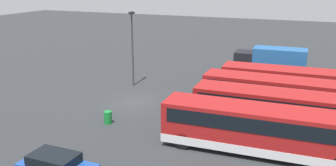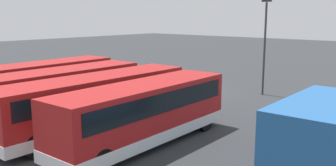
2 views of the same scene
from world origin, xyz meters
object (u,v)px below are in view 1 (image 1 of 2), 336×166
box_truck_blue (271,61)px  waste_bin_yellow (108,117)px  bus_single_deck_third (268,109)px  bus_single_deck_near_end (281,83)px  bus_single_deck_fourth (259,128)px  bus_single_deck_second (277,95)px  lamp_post_tall (132,43)px

box_truck_blue → waste_bin_yellow: (18.14, -9.59, -1.23)m
bus_single_deck_third → bus_single_deck_near_end: bearing=178.4°
bus_single_deck_fourth → waste_bin_yellow: 11.14m
bus_single_deck_third → waste_bin_yellow: 11.64m
bus_single_deck_fourth → bus_single_deck_near_end: bearing=178.6°
box_truck_blue → waste_bin_yellow: size_ratio=7.96×
bus_single_deck_near_end → waste_bin_yellow: bus_single_deck_near_end is taller
box_truck_blue → waste_bin_yellow: bearing=-27.9°
bus_single_deck_near_end → box_truck_blue: 8.11m
bus_single_deck_second → bus_single_deck_third: 3.54m
bus_single_deck_near_end → lamp_post_tall: 14.39m
lamp_post_tall → bus_single_deck_fourth: bearing=54.4°
bus_single_deck_near_end → bus_single_deck_second: bearing=0.3°
bus_single_deck_third → waste_bin_yellow: bearing=-73.9°
bus_single_deck_second → box_truck_blue: size_ratio=1.53×
box_truck_blue → lamp_post_tall: lamp_post_tall is taller
bus_single_deck_fourth → waste_bin_yellow: bus_single_deck_fourth is taller
bus_single_deck_near_end → bus_single_deck_second: same height
bus_single_deck_near_end → lamp_post_tall: bearing=-86.7°
bus_single_deck_third → waste_bin_yellow: bus_single_deck_third is taller
lamp_post_tall → bus_single_deck_second: bearing=79.3°
box_truck_blue → lamp_post_tall: size_ratio=1.03×
bus_single_deck_third → bus_single_deck_fourth: same height
bus_single_deck_second → bus_single_deck_third: (3.53, -0.22, -0.00)m
bus_single_deck_third → box_truck_blue: size_ratio=1.38×
bus_single_deck_second → bus_single_deck_fourth: bearing=-2.3°
bus_single_deck_fourth → box_truck_blue: 18.68m
box_truck_blue → waste_bin_yellow: 20.56m
bus_single_deck_near_end → lamp_post_tall: lamp_post_tall is taller
bus_single_deck_third → lamp_post_tall: size_ratio=1.42×
bus_single_deck_second → bus_single_deck_third: bearing=-3.6°
bus_single_deck_fourth → bus_single_deck_second: bearing=177.7°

